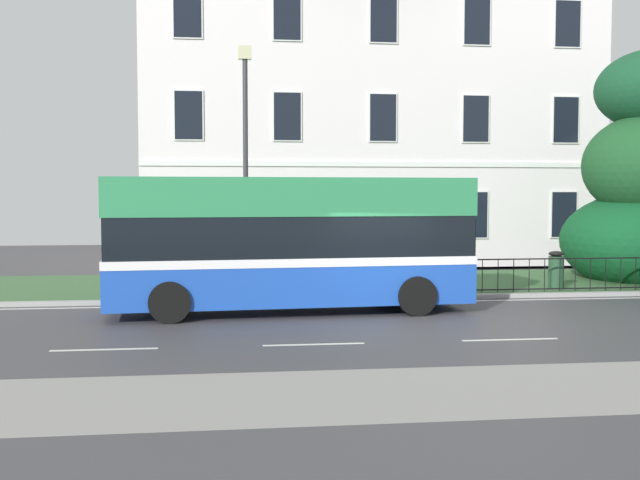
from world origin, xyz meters
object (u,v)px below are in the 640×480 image
(street_lamp_post, at_px, (246,154))
(litter_bin, at_px, (556,269))
(single_decker_bus, at_px, (290,242))
(georgian_townhouse, at_px, (358,99))

(street_lamp_post, distance_m, litter_bin, 9.84)
(single_decker_bus, distance_m, street_lamp_post, 3.56)
(georgian_townhouse, distance_m, single_decker_bus, 16.28)
(georgian_townhouse, relative_size, litter_bin, 16.49)
(street_lamp_post, relative_size, litter_bin, 6.20)
(litter_bin, bearing_deg, georgian_townhouse, 108.14)
(georgian_townhouse, relative_size, single_decker_bus, 2.02)
(georgian_townhouse, height_order, single_decker_bus, georgian_townhouse)
(street_lamp_post, xyz_separation_m, litter_bin, (9.24, 0.24, -3.38))
(single_decker_bus, bearing_deg, street_lamp_post, 108.51)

